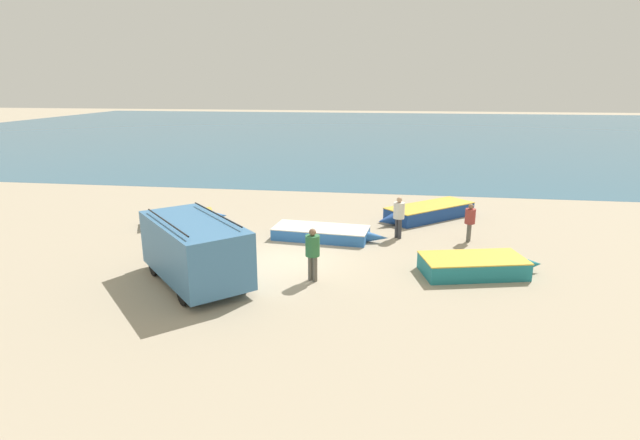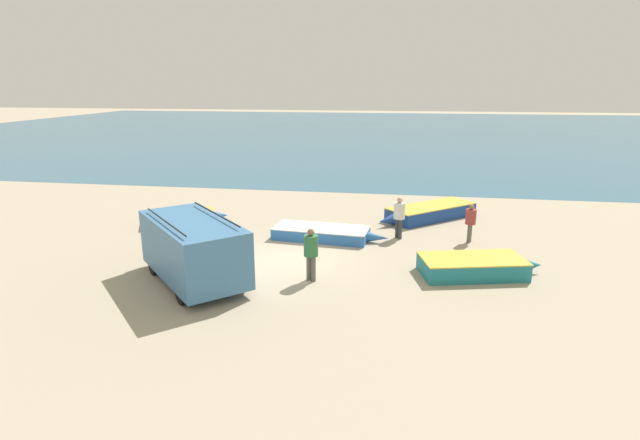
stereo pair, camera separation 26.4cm
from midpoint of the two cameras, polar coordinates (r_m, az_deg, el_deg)
ground_plane at (r=18.69m, az=-3.22°, el=-4.64°), size 200.00×200.00×0.00m
sea_water at (r=69.53m, az=6.12°, el=10.14°), size 120.00×80.00×0.01m
parked_van at (r=16.87m, az=-13.88°, el=-3.14°), size 4.73×4.86×2.25m
fishing_rowboat_0 at (r=18.06m, az=17.75°, el=-5.06°), size 4.37×2.48×0.63m
fishing_rowboat_1 at (r=24.77m, az=12.58°, el=0.87°), size 4.86×4.52×0.65m
fishing_rowboat_2 at (r=24.23m, az=-15.07°, el=0.23°), size 3.78×2.72×0.53m
fishing_rowboat_3 at (r=21.14m, az=0.80°, el=-1.50°), size 4.92×2.02×0.50m
fisherman_0 at (r=21.43m, az=17.17°, el=0.03°), size 0.42×0.42×1.61m
fisherman_1 at (r=21.24m, az=9.40°, el=0.68°), size 0.47×0.47×1.79m
fisherman_2 at (r=16.47m, az=-0.58°, el=-3.43°), size 0.48×0.48×1.82m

